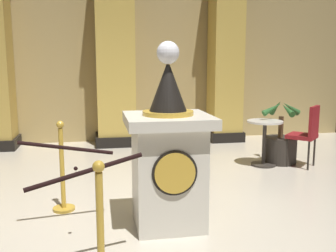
% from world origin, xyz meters
% --- Properties ---
extents(ground_plane, '(10.15, 10.15, 0.00)m').
position_xyz_m(ground_plane, '(0.00, 0.00, 0.00)').
color(ground_plane, beige).
extents(back_wall, '(10.15, 0.16, 3.51)m').
position_xyz_m(back_wall, '(0.00, 4.31, 1.76)').
color(back_wall, tan).
rests_on(back_wall, ground_plane).
extents(pedestal_clock, '(0.82, 0.82, 1.80)m').
position_xyz_m(pedestal_clock, '(0.30, -0.13, 0.69)').
color(pedestal_clock, silver).
rests_on(pedestal_clock, ground_plane).
extents(stanchion_near, '(0.24, 0.24, 0.99)m').
position_xyz_m(stanchion_near, '(-0.76, 0.45, 0.34)').
color(stanchion_near, gold).
rests_on(stanchion_near, ground_plane).
extents(velvet_rope, '(1.08, 1.10, 0.22)m').
position_xyz_m(velvet_rope, '(-0.56, -0.42, 0.79)').
color(velvet_rope, black).
extents(column_right, '(0.72, 0.72, 3.37)m').
position_xyz_m(column_right, '(2.24, 3.90, 1.67)').
color(column_right, black).
rests_on(column_right, ground_plane).
extents(column_centre_rear, '(0.87, 0.87, 3.37)m').
position_xyz_m(column_centre_rear, '(0.00, 3.90, 1.67)').
color(column_centre_rear, black).
rests_on(column_centre_rear, ground_plane).
extents(potted_palm_right, '(0.68, 0.67, 1.04)m').
position_xyz_m(potted_palm_right, '(2.52, 1.92, 0.28)').
color(potted_palm_right, '#2D2823').
rests_on(potted_palm_right, ground_plane).
extents(cafe_table, '(0.55, 0.55, 0.72)m').
position_xyz_m(cafe_table, '(2.19, 1.81, 0.46)').
color(cafe_table, '#332D28').
rests_on(cafe_table, ground_plane).
extents(cafe_chair_red, '(0.57, 0.57, 0.96)m').
position_xyz_m(cafe_chair_red, '(2.80, 1.60, 0.57)').
color(cafe_chair_red, black).
rests_on(cafe_chair_red, ground_plane).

